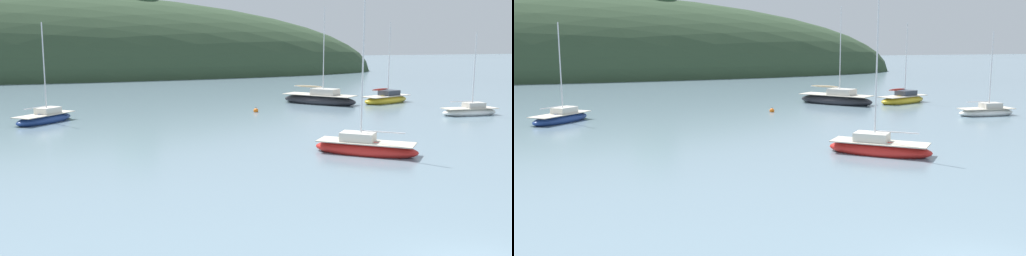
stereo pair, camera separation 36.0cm
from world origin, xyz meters
TOP-DOWN VIEW (x-y plane):
  - sailboat_white_near at (-12.57, 35.09)m, footprint 5.10×5.54m
  - sailboat_navy_dinghy at (22.34, 28.17)m, footprint 5.30×2.11m
  - sailboat_blue_center at (5.32, 16.21)m, footprint 5.76×5.47m
  - sailboat_black_sloop at (20.54, 38.84)m, footprint 6.63×4.22m
  - sailboat_orange_cutter at (13.60, 40.17)m, footprint 7.07×7.94m
  - mooring_buoy_outer at (5.33, 36.00)m, footprint 0.44×0.44m

SIDE VIEW (x-z plane):
  - mooring_buoy_outer at x=5.33m, z-range -0.15..0.39m
  - sailboat_navy_dinghy at x=22.34m, z-range -3.34..4.01m
  - sailboat_white_near at x=-12.57m, z-range -3.66..4.37m
  - sailboat_blue_center at x=5.32m, z-range -4.08..4.82m
  - sailboat_black_sloop at x=20.54m, z-range -3.85..4.63m
  - sailboat_orange_cutter at x=13.60m, z-range -4.54..5.49m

